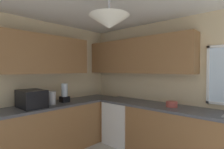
% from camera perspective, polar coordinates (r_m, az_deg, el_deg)
% --- Properties ---
extents(room_shell, '(4.04, 3.69, 2.51)m').
position_cam_1_polar(room_shell, '(2.88, -4.14, 6.82)').
color(room_shell, beige).
rests_on(room_shell, ground_plane).
extents(counter_run_left, '(0.65, 3.30, 0.90)m').
position_cam_1_polar(counter_run_left, '(3.43, -22.40, -16.79)').
color(counter_run_left, olive).
rests_on(counter_run_left, ground_plane).
extents(counter_run_back, '(3.13, 0.65, 0.90)m').
position_cam_1_polar(counter_run_back, '(3.24, 21.21, -17.87)').
color(counter_run_back, olive).
rests_on(counter_run_back, ground_plane).
extents(dishwasher, '(0.60, 0.60, 0.85)m').
position_cam_1_polar(dishwasher, '(3.80, 3.26, -15.20)').
color(dishwasher, white).
rests_on(dishwasher, ground_plane).
extents(microwave, '(0.48, 0.36, 0.29)m').
position_cam_1_polar(microwave, '(3.24, -24.63, -7.13)').
color(microwave, black).
rests_on(microwave, counter_run_left).
extents(kettle, '(0.15, 0.15, 0.24)m').
position_cam_1_polar(kettle, '(3.38, -18.94, -7.19)').
color(kettle, '#B7B7BC').
rests_on(kettle, counter_run_left).
extents(bowl, '(0.19, 0.19, 0.09)m').
position_cam_1_polar(bowl, '(3.17, 18.80, -9.10)').
color(bowl, '#B74C42').
rests_on(bowl, counter_run_back).
extents(blender_appliance, '(0.15, 0.15, 0.36)m').
position_cam_1_polar(blender_appliance, '(3.53, -15.13, -6.06)').
color(blender_appliance, black).
rests_on(blender_appliance, counter_run_left).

